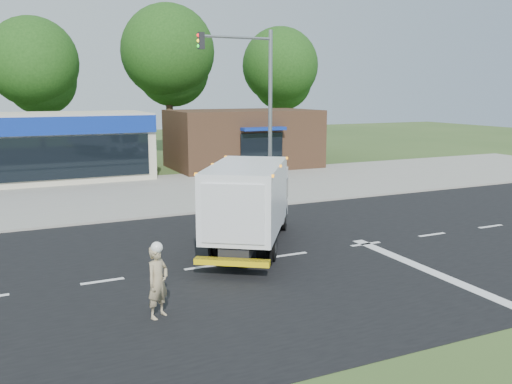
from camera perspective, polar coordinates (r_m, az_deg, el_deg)
ground at (r=17.87m, az=3.61°, el=-6.65°), size 120.00×120.00×0.00m
road_asphalt at (r=17.87m, az=3.61°, el=-6.64°), size 60.00×14.00×0.02m
sidewalk at (r=25.14m, az=-5.29°, el=-1.48°), size 60.00×2.40×0.12m
parking_apron at (r=30.58m, az=-8.93°, el=0.50°), size 60.00×9.00×0.02m
lane_markings at (r=17.45m, az=9.68°, el=-7.16°), size 55.20×7.00×0.01m
ems_box_truck at (r=18.28m, az=-0.64°, el=-0.68°), size 5.43×6.76×2.99m
emergency_worker at (r=13.07m, az=-10.30°, el=-9.17°), size 0.76×0.70×1.85m
brown_storefront at (r=38.26m, az=-1.35°, el=5.64°), size 10.00×6.70×4.00m
traffic_signal_pole at (r=24.93m, az=0.16°, el=9.74°), size 3.51×0.25×8.00m
background_trees at (r=43.83m, az=-15.55°, el=12.93°), size 36.77×7.39×12.10m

